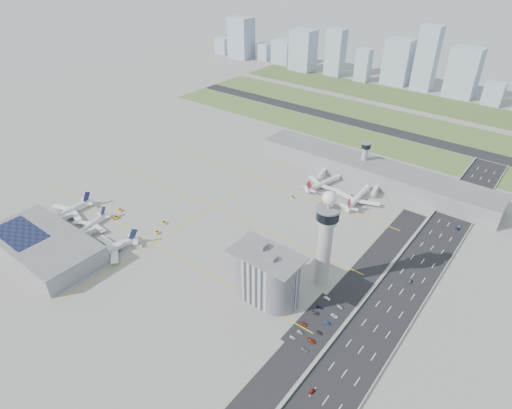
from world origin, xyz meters
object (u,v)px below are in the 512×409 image
Objects in this scene: airplane_near_a at (66,209)px; airplane_far_a at (324,180)px; car_lot_5 at (327,298)px; car_lot_7 at (312,341)px; car_lot_11 at (340,307)px; car_hw_4 at (462,189)px; car_lot_3 at (316,313)px; car_lot_9 at (327,323)px; jet_bridge_near_2 at (104,255)px; jet_bridge_far_0 at (324,171)px; tug_1 at (116,217)px; control_tower at (326,236)px; car_hw_0 at (312,392)px; jet_bridge_near_0 at (54,223)px; admin_building at (266,275)px; tug_4 at (293,197)px; tug_5 at (323,201)px; secondary_tower at (365,157)px; airplane_near_c at (107,245)px; car_hw_2 at (458,229)px; jet_bridge_near_1 at (78,238)px; airplane_far_b at (358,195)px; car_lot_2 at (303,324)px; tug_3 at (164,223)px; car_lot_10 at (335,316)px; tug_2 at (157,232)px; car_lot_6 at (305,350)px; car_lot_8 at (319,332)px; car_hw_1 at (410,281)px; tug_0 at (120,210)px; car_lot_4 at (320,307)px; car_lot_1 at (300,332)px.

airplane_near_a reaches higher than airplane_far_a.
car_lot_7 reaches higher than car_lot_5.
car_lot_11 is 1.26× the size of car_hw_4.
car_lot_5 is at bearing -2.49° from car_lot_3.
airplane_near_a is 10.87× the size of car_lot_5.
car_lot_7 is at bearing 172.86° from car_lot_9.
car_hw_4 is at bearing -23.67° from jet_bridge_near_2.
jet_bridge_far_0 is 181.59m from tug_1.
airplane_far_a reaches higher than car_lot_7.
control_tower reaches higher than car_hw_0.
admin_building is at bearing -66.70° from jet_bridge_near_0.
tug_5 is at bearing -60.02° from tug_4.
secondary_tower is 223.17m from airplane_near_c.
airplane_near_c is 57.26m from jet_bridge_near_0.
jet_bridge_near_1 is at bearing -143.58° from car_hw_2.
airplane_far_a is 185.18m from jet_bridge_near_2.
airplane_far_b is at bearing 116.12° from car_hw_0.
car_lot_9 is (62.29, -169.38, -18.21)m from secondary_tower.
tug_1 reaches higher than tug_4.
car_lot_2 is at bearing 120.47° from airplane_near_c.
car_lot_11 is (90.27, -136.31, -2.22)m from jet_bridge_far_0.
tug_5 is 171.59m from car_hw_0.
car_lot_3 is at bearing -116.07° from tug_3.
car_lot_10 is at bearing 113.32° from car_hw_0.
car_hw_2 is (208.23, 144.53, -0.43)m from tug_1.
tug_2 is 12.59m from tug_3.
airplane_far_b is 12.44× the size of tug_1.
car_lot_3 is (135.64, -7.22, -0.41)m from tug_3.
jet_bridge_near_1 reaches higher than tug_2.
jet_bridge_near_2 is 146.44m from car_lot_6.
airplane_near_c reaches higher than car_lot_9.
car_lot_8 is 148.46m from car_hw_2.
car_hw_1 is (22.90, 53.70, 0.00)m from car_lot_10.
admin_building reaches higher than car_lot_10.
secondary_tower reaches higher than car_hw_2.
tug_5 reaches higher than car_lot_8.
car_hw_1 is at bearing -96.12° from tug_3.
jet_bridge_near_1 is (-113.00, -211.00, -15.95)m from secondary_tower.
jet_bridge_far_0 is 4.05× the size of car_hw_4.
car_lot_10 is 1.23× the size of car_hw_4.
admin_building reaches higher than tug_5.
jet_bridge_near_2 is at bearing 111.79° from car_lot_10.
airplane_near_a is 11.75× the size of car_lot_9.
car_lot_8 is (184.43, -9.03, -0.37)m from tug_0.
car_hw_0 is (15.61, -18.03, 0.05)m from car_lot_6.
car_lot_10 is at bearing -130.25° from tug_4.
car_lot_4 is 0.84× the size of car_hw_2.
tug_1 is 0.98× the size of car_lot_1.
control_tower is at bearing 68.25° from car_lot_11.
control_tower reaches higher than car_hw_1.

